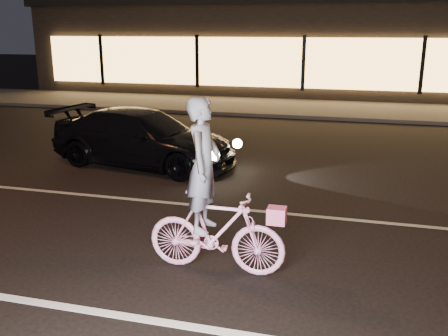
% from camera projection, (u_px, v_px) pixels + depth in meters
% --- Properties ---
extents(ground, '(90.00, 90.00, 0.00)m').
position_uv_depth(ground, '(176.00, 257.00, 6.73)').
color(ground, black).
rests_on(ground, ground).
extents(lane_stripe_near, '(60.00, 0.12, 0.01)m').
position_uv_depth(lane_stripe_near, '(128.00, 317.00, 5.33)').
color(lane_stripe_near, silver).
rests_on(lane_stripe_near, ground).
extents(lane_stripe_far, '(60.00, 0.10, 0.01)m').
position_uv_depth(lane_stripe_far, '(217.00, 207.00, 8.59)').
color(lane_stripe_far, gray).
rests_on(lane_stripe_far, ground).
extents(sidewalk, '(30.00, 4.00, 0.12)m').
position_uv_depth(sidewalk, '(296.00, 108.00, 18.79)').
color(sidewalk, '#383533').
rests_on(sidewalk, ground).
extents(storefront, '(25.40, 8.42, 4.20)m').
position_uv_depth(storefront, '(314.00, 46.00, 23.77)').
color(storefront, black).
rests_on(storefront, ground).
extents(cyclist, '(1.76, 0.61, 2.21)m').
position_uv_depth(cyclist, '(213.00, 212.00, 6.15)').
color(cyclist, '#FB379F').
rests_on(cyclist, ground).
extents(sedan, '(4.50, 2.43, 1.24)m').
position_uv_depth(sedan, '(143.00, 138.00, 11.07)').
color(sedan, black).
rests_on(sedan, ground).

